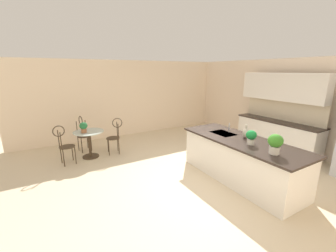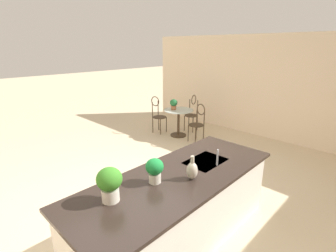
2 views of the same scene
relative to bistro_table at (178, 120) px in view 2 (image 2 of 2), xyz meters
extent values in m
plane|color=beige|center=(2.66, 1.76, -0.45)|extent=(40.00, 40.00, 0.00)
cube|color=beige|center=(-1.60, 1.76, 0.90)|extent=(0.12, 7.80, 2.70)
cube|color=white|center=(2.96, 2.61, -0.01)|extent=(2.70, 0.96, 0.88)
cube|color=#2D231E|center=(2.96, 2.61, 0.45)|extent=(2.80, 1.06, 0.04)
cube|color=#B2B5BA|center=(2.41, 2.61, 0.46)|extent=(0.56, 0.40, 0.03)
cylinder|color=#3D2D1E|center=(0.00, 0.00, -0.43)|extent=(0.44, 0.44, 0.03)
cylinder|color=#3D2D1E|center=(0.00, 0.00, -0.07)|extent=(0.07, 0.07, 0.69)
cylinder|color=#B2C6C1|center=(0.00, 0.00, 0.29)|extent=(0.80, 0.80, 0.01)
cylinder|color=#3D2D1E|center=(0.01, -0.46, -0.22)|extent=(0.03, 0.03, 0.45)
cylinder|color=#3D2D1E|center=(0.28, -0.42, -0.22)|extent=(0.03, 0.03, 0.45)
cylinder|color=#3D2D1E|center=(0.05, -0.73, -0.22)|extent=(0.03, 0.03, 0.45)
cylinder|color=#3D2D1E|center=(0.32, -0.70, -0.22)|extent=(0.03, 0.03, 0.45)
cylinder|color=#3D2D1E|center=(0.16, -0.58, 0.01)|extent=(0.43, 0.43, 0.02)
cylinder|color=#3D2D1E|center=(0.06, -0.74, 0.23)|extent=(0.03, 0.03, 0.45)
cylinder|color=#3D2D1E|center=(0.31, -0.71, 0.23)|extent=(0.03, 0.03, 0.45)
torus|color=#3D2D1E|center=(0.19, -0.73, 0.45)|extent=(0.06, 0.28, 0.28)
cylinder|color=#3D2D1E|center=(-0.49, 0.12, -0.22)|extent=(0.03, 0.03, 0.45)
cylinder|color=#3D2D1E|center=(-0.44, -0.15, -0.22)|extent=(0.03, 0.03, 0.45)
cylinder|color=#3D2D1E|center=(-0.77, 0.07, -0.22)|extent=(0.03, 0.03, 0.45)
cylinder|color=#3D2D1E|center=(-0.71, -0.21, -0.22)|extent=(0.03, 0.03, 0.45)
cylinder|color=#3D2D1E|center=(-0.60, -0.04, 0.01)|extent=(0.45, 0.45, 0.02)
cylinder|color=#3D2D1E|center=(-0.77, 0.06, 0.23)|extent=(0.03, 0.03, 0.45)
cylinder|color=#3D2D1E|center=(-0.72, -0.20, 0.23)|extent=(0.03, 0.03, 0.45)
torus|color=#3D2D1E|center=(-0.75, -0.07, 0.45)|extent=(0.28, 0.08, 0.28)
cylinder|color=#3D2D1E|center=(0.16, 0.48, -0.22)|extent=(0.03, 0.03, 0.45)
cylinder|color=#3D2D1E|center=(-0.12, 0.53, -0.22)|extent=(0.03, 0.03, 0.45)
cylinder|color=#3D2D1E|center=(0.20, 0.76, -0.22)|extent=(0.03, 0.03, 0.45)
cylinder|color=#3D2D1E|center=(-0.07, 0.80, -0.22)|extent=(0.03, 0.03, 0.45)
cylinder|color=#3D2D1E|center=(0.04, 0.64, 0.01)|extent=(0.44, 0.44, 0.02)
cylinder|color=#3D2D1E|center=(0.20, 0.77, 0.23)|extent=(0.03, 0.03, 0.45)
cylinder|color=#3D2D1E|center=(-0.06, 0.81, 0.23)|extent=(0.03, 0.03, 0.45)
torus|color=#3D2D1E|center=(0.07, 0.79, 0.45)|extent=(0.07, 0.28, 0.28)
cylinder|color=#B2B5BA|center=(2.41, 2.79, 0.58)|extent=(0.02, 0.02, 0.22)
cylinder|color=#9E603D|center=(0.07, -0.12, 0.35)|extent=(0.14, 0.14, 0.11)
ellipsoid|color=#226535|center=(0.07, -0.12, 0.49)|extent=(0.20, 0.20, 0.18)
cylinder|color=beige|center=(3.26, 2.52, 0.53)|extent=(0.14, 0.14, 0.11)
ellipsoid|color=#1A7F37|center=(3.26, 2.52, 0.67)|extent=(0.20, 0.20, 0.19)
cylinder|color=beige|center=(3.81, 2.46, 0.54)|extent=(0.17, 0.17, 0.14)
ellipsoid|color=#377F24|center=(3.81, 2.46, 0.72)|extent=(0.25, 0.25, 0.23)
ellipsoid|color=#BCB29E|center=(2.91, 2.77, 0.58)|extent=(0.13, 0.13, 0.21)
cylinder|color=#BCB29E|center=(2.91, 2.77, 0.72)|extent=(0.04, 0.04, 0.08)
camera|label=1|loc=(5.93, -0.95, 1.91)|focal=22.92mm
camera|label=2|loc=(4.97, 4.37, 1.95)|focal=26.84mm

